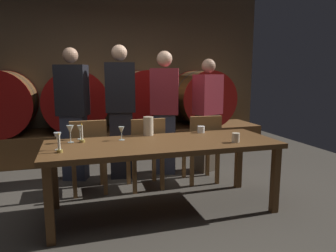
# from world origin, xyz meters

# --- Properties ---
(ground_plane) EXTENTS (7.62, 7.62, 0.00)m
(ground_plane) POSITION_xyz_m (0.00, 0.00, 0.00)
(ground_plane) COLOR #3F3A33
(back_wall) EXTENTS (5.86, 0.24, 2.91)m
(back_wall) POSITION_xyz_m (0.00, 2.80, 1.46)
(back_wall) COLOR brown
(back_wall) RESTS_ON ground
(barrel_shelf) EXTENTS (5.27, 0.90, 0.46)m
(barrel_shelf) POSITION_xyz_m (0.00, 2.25, 0.23)
(barrel_shelf) COLOR brown
(barrel_shelf) RESTS_ON ground
(wine_barrel_far_left) EXTENTS (0.99, 0.86, 0.99)m
(wine_barrel_far_left) POSITION_xyz_m (-1.65, 2.25, 0.95)
(wine_barrel_far_left) COLOR #513319
(wine_barrel_far_left) RESTS_ON barrel_shelf
(wine_barrel_center_left) EXTENTS (0.99, 0.86, 0.99)m
(wine_barrel_center_left) POSITION_xyz_m (-0.56, 2.25, 0.95)
(wine_barrel_center_left) COLOR #513319
(wine_barrel_center_left) RESTS_ON barrel_shelf
(wine_barrel_center_right) EXTENTS (0.99, 0.86, 0.99)m
(wine_barrel_center_right) POSITION_xyz_m (0.55, 2.25, 0.95)
(wine_barrel_center_right) COLOR brown
(wine_barrel_center_right) RESTS_ON barrel_shelf
(wine_barrel_far_right) EXTENTS (0.99, 0.86, 0.99)m
(wine_barrel_far_right) POSITION_xyz_m (1.65, 2.25, 0.95)
(wine_barrel_far_right) COLOR brown
(wine_barrel_far_right) RESTS_ON barrel_shelf
(dining_table) EXTENTS (2.29, 0.85, 0.72)m
(dining_table) POSITION_xyz_m (0.25, -0.10, 0.65)
(dining_table) COLOR brown
(dining_table) RESTS_ON ground
(chair_left) EXTENTS (0.41, 0.41, 0.88)m
(chair_left) POSITION_xyz_m (-0.45, 0.59, 0.49)
(chair_left) COLOR olive
(chair_left) RESTS_ON ground
(chair_center) EXTENTS (0.42, 0.42, 0.88)m
(chair_center) POSITION_xyz_m (0.22, 0.53, 0.49)
(chair_center) COLOR olive
(chair_center) RESTS_ON ground
(chair_right) EXTENTS (0.42, 0.42, 0.88)m
(chair_right) POSITION_xyz_m (0.96, 0.56, 0.49)
(chair_right) COLOR olive
(chair_right) RESTS_ON ground
(guest_far_left) EXTENTS (0.44, 0.36, 1.72)m
(guest_far_left) POSITION_xyz_m (-0.60, 1.17, 0.88)
(guest_far_left) COLOR #33384C
(guest_far_left) RESTS_ON ground
(guest_center_left) EXTENTS (0.41, 0.29, 1.76)m
(guest_center_left) POSITION_xyz_m (-0.00, 1.07, 0.90)
(guest_center_left) COLOR black
(guest_center_left) RESTS_ON ground
(guest_center_right) EXTENTS (0.44, 0.36, 1.69)m
(guest_center_right) POSITION_xyz_m (0.61, 1.08, 0.87)
(guest_center_right) COLOR #33384C
(guest_center_right) RESTS_ON ground
(guest_far_right) EXTENTS (0.44, 0.37, 1.59)m
(guest_far_right) POSITION_xyz_m (1.22, 1.01, 0.81)
(guest_far_right) COLOR brown
(guest_far_right) RESTS_ON ground
(candle_left) EXTENTS (0.05, 0.05, 0.18)m
(candle_left) POSITION_xyz_m (-0.72, -0.25, 0.77)
(candle_left) COLOR olive
(candle_left) RESTS_ON dining_table
(candle_right) EXTENTS (0.05, 0.05, 0.20)m
(candle_right) POSITION_xyz_m (-0.52, 0.11, 0.78)
(candle_right) COLOR olive
(candle_right) RESTS_ON dining_table
(pitcher) EXTENTS (0.11, 0.11, 0.21)m
(pitcher) POSITION_xyz_m (0.19, 0.27, 0.82)
(pitcher) COLOR beige
(pitcher) RESTS_ON dining_table
(wine_glass_far_left) EXTENTS (0.07, 0.07, 0.16)m
(wine_glass_far_left) POSITION_xyz_m (-0.74, -0.15, 0.83)
(wine_glass_far_left) COLOR white
(wine_glass_far_left) RESTS_ON dining_table
(wine_glass_center_left) EXTENTS (0.07, 0.07, 0.17)m
(wine_glass_center_left) POSITION_xyz_m (-0.63, 0.13, 0.85)
(wine_glass_center_left) COLOR silver
(wine_glass_center_left) RESTS_ON dining_table
(wine_glass_center_right) EXTENTS (0.06, 0.06, 0.15)m
(wine_glass_center_right) POSITION_xyz_m (-0.54, 0.27, 0.83)
(wine_glass_center_right) COLOR silver
(wine_glass_center_right) RESTS_ON dining_table
(wine_glass_far_right) EXTENTS (0.06, 0.06, 0.14)m
(wine_glass_far_right) POSITION_xyz_m (-0.13, 0.10, 0.82)
(wine_glass_far_right) COLOR silver
(wine_glass_far_right) RESTS_ON dining_table
(cup_left) EXTENTS (0.08, 0.08, 0.08)m
(cup_left) POSITION_xyz_m (0.80, 0.25, 0.76)
(cup_left) COLOR white
(cup_left) RESTS_ON dining_table
(cup_right) EXTENTS (0.08, 0.08, 0.09)m
(cup_right) POSITION_xyz_m (0.93, -0.33, 0.77)
(cup_right) COLOR beige
(cup_right) RESTS_ON dining_table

